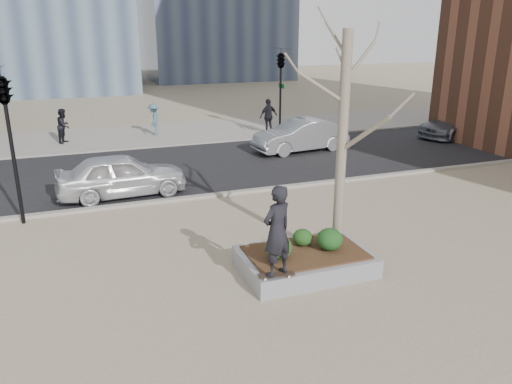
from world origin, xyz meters
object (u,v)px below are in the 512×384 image
object	(u,v)px
skateboarder	(277,231)
police_car	(122,175)
skateboard	(276,276)
planter	(305,262)

from	to	relation	value
skateboarder	police_car	xyz separation A→B (m)	(-2.36, 8.02, -0.76)
skateboard	police_car	xyz separation A→B (m)	(-2.36, 8.02, 0.26)
police_car	planter	bearing A→B (deg)	-157.33
planter	skateboarder	xyz separation A→B (m)	(-1.10, -0.88, 1.29)
skateboard	planter	bearing A→B (deg)	46.33
police_car	skateboarder	bearing A→B (deg)	-166.80
skateboard	police_car	distance (m)	8.36
skateboard	police_car	size ratio (longest dim) A/B	0.18
skateboard	skateboarder	bearing A→B (deg)	111.71
planter	skateboard	distance (m)	1.43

